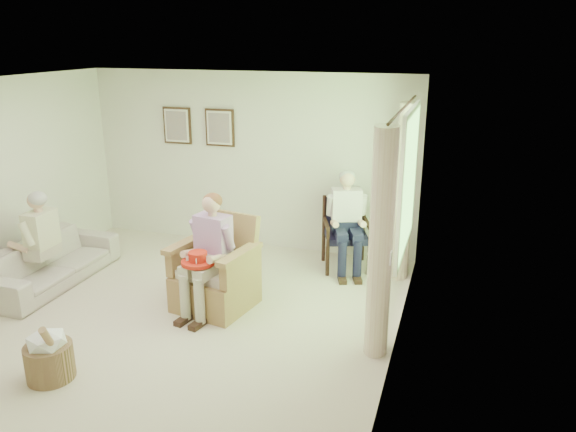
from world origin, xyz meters
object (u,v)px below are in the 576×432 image
(person_dark, at_px, (346,215))
(hatbox, at_px, (49,354))
(sofa, at_px, (50,262))
(wicker_armchair, at_px, (216,279))
(person_wicker, at_px, (209,246))
(red_hat, at_px, (198,260))
(wood_armchair, at_px, (348,230))
(person_sofa, at_px, (37,236))

(person_dark, distance_m, hatbox, 3.99)
(sofa, bearing_deg, wicker_armchair, -88.80)
(wicker_armchair, xyz_separation_m, person_wicker, (0.00, -0.14, 0.46))
(wicker_armchair, bearing_deg, red_hat, -87.28)
(wicker_armchair, xyz_separation_m, wood_armchair, (1.22, 1.68, 0.17))
(red_hat, bearing_deg, wood_armchair, 57.85)
(wicker_armchair, height_order, person_wicker, person_wicker)
(person_wicker, relative_size, red_hat, 3.65)
(wood_armchair, height_order, person_wicker, person_wicker)
(person_wicker, height_order, hatbox, person_wicker)
(person_sofa, bearing_deg, red_hat, 84.78)
(wicker_armchair, xyz_separation_m, sofa, (-2.32, -0.05, -0.06))
(person_sofa, relative_size, red_hat, 3.30)
(hatbox, bearing_deg, sofa, 129.00)
(person_dark, bearing_deg, hatbox, -141.75)
(person_sofa, distance_m, hatbox, 2.22)
(wicker_armchair, distance_m, person_dark, 2.00)
(wicker_armchair, xyz_separation_m, hatbox, (-0.87, -1.84, -0.09))
(person_dark, bearing_deg, person_sofa, -173.75)
(person_wicker, xyz_separation_m, person_sofa, (-2.32, -0.08, -0.11))
(red_hat, height_order, hatbox, red_hat)
(red_hat, bearing_deg, wicker_armchair, 81.82)
(person_wicker, xyz_separation_m, hatbox, (-0.87, -1.70, -0.55))
(wicker_armchair, distance_m, hatbox, 2.04)
(wood_armchair, relative_size, red_hat, 2.51)
(person_dark, bearing_deg, red_hat, -144.20)
(red_hat, distance_m, hatbox, 1.77)
(person_sofa, relative_size, hatbox, 1.91)
(hatbox, bearing_deg, person_dark, 58.18)
(wood_armchair, relative_size, person_wicker, 0.69)
(sofa, distance_m, person_dark, 3.90)
(person_wicker, relative_size, person_sofa, 1.11)
(person_sofa, bearing_deg, hatbox, 39.70)
(hatbox, bearing_deg, red_hat, 61.41)
(sofa, bearing_deg, person_sofa, 180.00)
(wood_armchair, distance_m, person_sofa, 4.02)
(wood_armchair, xyz_separation_m, red_hat, (-1.27, -2.02, 0.20))
(person_dark, bearing_deg, wicker_armchair, -148.67)
(sofa, bearing_deg, wood_armchair, -64.01)
(wood_armchair, relative_size, hatbox, 1.45)
(wood_armchair, height_order, red_hat, wood_armchair)
(wicker_armchair, bearing_deg, person_dark, 62.16)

